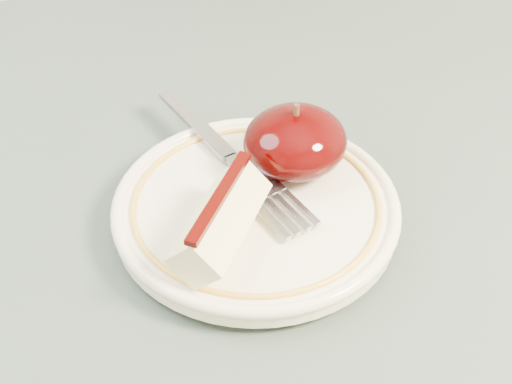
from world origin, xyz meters
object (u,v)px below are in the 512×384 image
table (210,368)px  apple_half (295,142)px  fork (231,158)px  plate (256,208)px

table → apple_half: bearing=28.8°
apple_half → fork: 0.05m
apple_half → fork: size_ratio=0.39×
table → plate: bearing=31.0°
plate → table: bearing=-149.0°
apple_half → fork: (-0.04, 0.02, -0.02)m
table → plate: plate is taller
table → apple_half: (0.10, 0.05, 0.13)m
plate → apple_half: size_ratio=2.65×
apple_half → plate: bearing=-154.4°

